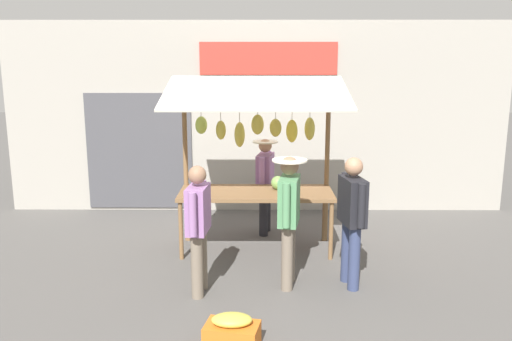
{
  "coord_description": "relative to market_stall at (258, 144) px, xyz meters",
  "views": [
    {
      "loc": [
        -0.04,
        7.42,
        2.76
      ],
      "look_at": [
        0.0,
        0.3,
        1.25
      ],
      "focal_mm": 37.35,
      "sensor_mm": 36.0,
      "label": 1
    }
  ],
  "objects": [
    {
      "name": "shopper_with_shopping_bag",
      "position": [
        -1.14,
        1.31,
        -0.63
      ],
      "size": [
        0.3,
        0.68,
        1.61
      ],
      "rotation": [
        0.0,
        0.0,
        -1.4
      ],
      "color": "navy",
      "rests_on": "ground"
    },
    {
      "name": "street_backdrop",
      "position": [
        0.06,
        -2.14,
        0.15
      ],
      "size": [
        9.0,
        0.3,
        3.4
      ],
      "color": "#9E998E",
      "rests_on": "ground"
    },
    {
      "name": "vendor_with_sunhat",
      "position": [
        -0.12,
        -0.69,
        -0.67
      ],
      "size": [
        0.39,
        0.66,
        1.52
      ],
      "rotation": [
        0.0,
        0.0,
        1.38
      ],
      "color": "#232328",
      "rests_on": "ground"
    },
    {
      "name": "shopper_in_grey_tee",
      "position": [
        -0.38,
        1.31,
        -0.6
      ],
      "size": [
        0.42,
        0.69,
        1.62
      ],
      "rotation": [
        0.0,
        0.0,
        -1.74
      ],
      "color": "#726656",
      "rests_on": "ground"
    },
    {
      "name": "shopper_with_ponytail",
      "position": [
        0.69,
        1.54,
        -0.66
      ],
      "size": [
        0.26,
        0.67,
        1.56
      ],
      "rotation": [
        0.0,
        0.0,
        -1.67
      ],
      "color": "#726656",
      "rests_on": "ground"
    },
    {
      "name": "produce_crate_near",
      "position": [
        0.24,
        2.78,
        -1.39
      ],
      "size": [
        0.57,
        0.42,
        0.36
      ],
      "color": "#D1661E",
      "rests_on": "ground"
    },
    {
      "name": "ground_plane",
      "position": [
        0.02,
        0.06,
        -1.55
      ],
      "size": [
        40.0,
        40.0,
        0.0
      ],
      "primitive_type": "plane",
      "color": "#514F4C"
    },
    {
      "name": "market_stall",
      "position": [
        0.0,
        0.0,
        0.0
      ],
      "size": [
        2.5,
        1.46,
        2.5
      ],
      "color": "brown",
      "rests_on": "ground"
    }
  ]
}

